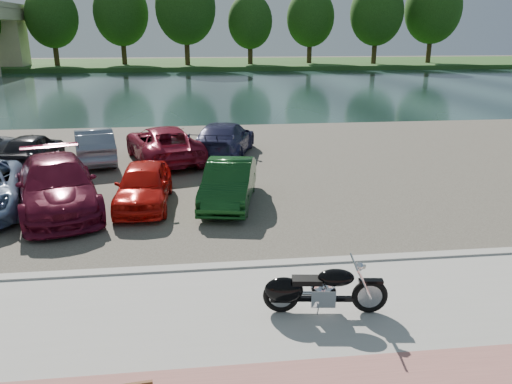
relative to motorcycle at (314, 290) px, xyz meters
The scene contains 15 objects.
ground 0.57m from the motorcycle, 120.12° to the left, with size 200.00×200.00×0.00m, color #595447.
promenade 1.04m from the motorcycle, 93.53° to the right, with size 60.00×6.00×0.10m, color #AAA7A0.
kerb 2.15m from the motorcycle, 91.52° to the left, with size 60.00×0.30×0.14m, color #AAA7A0.
parking_lot 11.11m from the motorcycle, 90.29° to the left, with size 60.00×18.00×0.04m, color #474339.
river 40.10m from the motorcycle, 90.08° to the left, with size 120.00×40.00×0.00m, color #182C2C.
far_bank 72.10m from the motorcycle, 90.04° to the left, with size 120.00×24.00×0.60m, color #254A1A.
far_trees 66.39m from the motorcycle, 86.26° to the left, with size 70.25×10.68×12.52m.
motorcycle is the anchor object (origin of this frame).
car_3 9.05m from the motorcycle, 133.39° to the left, with size 2.16×5.31×1.54m, color #570C21.
car_4 7.67m from the motorcycle, 119.05° to the left, with size 1.55×3.85×1.31m, color red.
car_5 6.70m from the motorcycle, 99.74° to the left, with size 1.39×4.00×1.32m, color #113F16.
car_8 14.90m from the motorcycle, 125.14° to the left, with size 1.53×3.80×1.29m, color black.
car_9 13.91m from the motorcycle, 116.58° to the left, with size 1.45×4.17×1.37m, color gray.
car_10 12.67m from the motorcycle, 105.76° to the left, with size 2.41×5.22×1.45m, color maroon.
car_11 12.81m from the motorcycle, 94.21° to the left, with size 2.04×5.03×1.46m, color #28284F.
Camera 1 is at (-1.98, -8.15, 5.13)m, focal length 35.00 mm.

